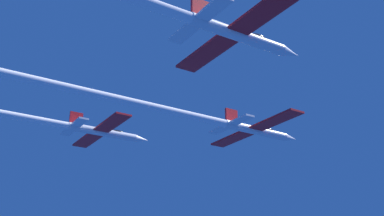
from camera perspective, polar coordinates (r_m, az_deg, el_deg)
jet_lead at (r=71.01m, az=-1.45°, el=-0.65°), size 20.97×57.64×3.47m
jet_left_wing at (r=81.56m, az=-20.98°, el=-0.89°), size 20.97×58.97×3.47m
jet_right_wing at (r=48.10m, az=-5.21°, el=12.60°), size 20.97×49.10×3.47m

